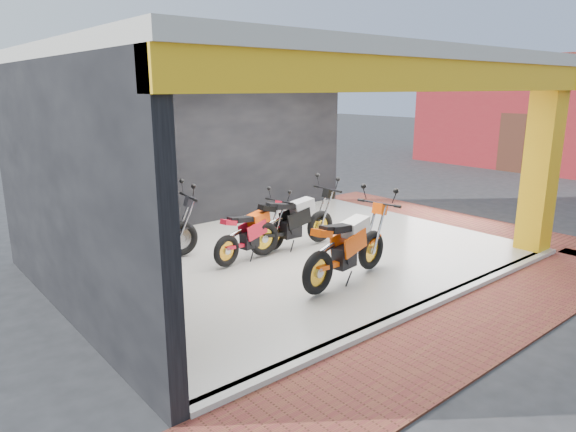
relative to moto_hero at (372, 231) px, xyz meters
name	(u,v)px	position (x,y,z in m)	size (l,w,h in m)	color
ground	(375,288)	(-0.37, -0.44, -0.79)	(80.00, 80.00, 0.00)	#2D2D30
showroom_floor	(295,255)	(-0.37, 1.56, -0.74)	(8.00, 6.00, 0.10)	white
showroom_ceiling	(295,61)	(-0.37, 1.56, 2.81)	(8.40, 6.40, 0.20)	beige
back_wall	(206,151)	(-0.37, 4.66, 0.96)	(8.20, 0.20, 3.50)	black
left_wall	(61,196)	(-4.47, 1.56, 0.96)	(0.20, 6.20, 3.50)	black
corner_column	(541,164)	(3.38, -1.19, 0.96)	(0.50, 0.50, 3.50)	yellow
header_beam_front	(444,76)	(-0.37, -1.44, 2.51)	(8.40, 0.30, 0.40)	yellow
header_beam_right	(431,80)	(3.63, 1.56, 2.51)	(0.30, 6.40, 0.40)	yellow
floor_kerb	(429,305)	(-0.37, -1.46, -0.74)	(8.00, 0.20, 0.10)	white
paver_front	(477,326)	(-0.37, -2.24, -0.78)	(9.00, 1.40, 0.03)	brown
paver_right	(441,217)	(4.43, 1.56, -0.78)	(1.40, 7.00, 0.03)	brown
moto_hero	(372,231)	(0.00, 0.00, 0.00)	(2.26, 0.84, 1.38)	#FD530A
moto_row_a	(320,211)	(0.43, 1.72, -0.04)	(2.14, 0.79, 1.31)	black
moto_row_b	(180,222)	(-2.15, 2.71, -0.02)	(2.21, 0.82, 1.35)	black
moto_row_c	(274,222)	(-0.61, 1.89, -0.12)	(1.89, 0.70, 1.15)	red
moto_row_d	(143,212)	(-2.25, 4.06, -0.06)	(2.05, 0.76, 1.25)	black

